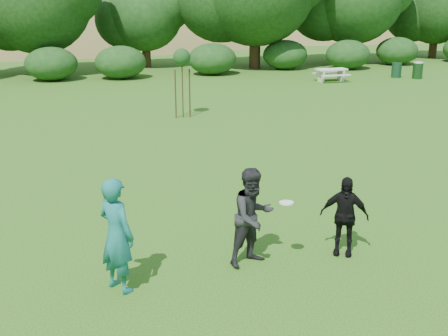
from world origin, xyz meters
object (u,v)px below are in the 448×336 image
at_px(player_teal, 117,235).
at_px(trash_can_near, 396,70).
at_px(player_black, 344,216).
at_px(sapling, 182,59).
at_px(picnic_table, 331,73).
at_px(trash_can_lidded, 418,70).
at_px(player_grey, 253,217).

xyz_separation_m(player_teal, trash_can_near, (19.64, 21.14, -0.57)).
xyz_separation_m(player_black, sapling, (-0.06, 13.50, 1.62)).
relative_size(trash_can_near, sapling, 0.32).
relative_size(player_teal, picnic_table, 1.14).
bearing_deg(trash_can_lidded, trash_can_near, 140.48).
bearing_deg(trash_can_near, trash_can_lidded, -39.52).
distance_m(player_teal, sapling, 14.35).
xyz_separation_m(sapling, picnic_table, (10.63, 7.19, -1.90)).
bearing_deg(player_grey, trash_can_lidded, 29.11).
bearing_deg(sapling, trash_can_lidded, 22.57).
xyz_separation_m(player_grey, picnic_table, (12.42, 20.54, -0.43)).
xyz_separation_m(player_grey, sapling, (1.79, 13.35, 1.47)).
distance_m(player_black, sapling, 13.60).
height_order(player_black, trash_can_near, player_black).
distance_m(trash_can_near, picnic_table, 4.67).
xyz_separation_m(player_teal, picnic_table, (14.99, 20.79, -0.51)).
xyz_separation_m(trash_can_near, picnic_table, (-4.66, -0.35, 0.07)).
relative_size(player_black, trash_can_near, 1.78).
height_order(player_grey, sapling, sapling).
bearing_deg(player_teal, trash_can_lidded, -78.93).
height_order(player_teal, player_grey, player_teal).
bearing_deg(player_black, trash_can_near, 86.18).
distance_m(player_teal, picnic_table, 25.63).
distance_m(player_teal, trash_can_near, 28.87).
bearing_deg(trash_can_lidded, player_teal, -135.35).
bearing_deg(trash_can_near, sapling, -153.74).
height_order(player_black, trash_can_lidded, player_black).
distance_m(player_grey, sapling, 13.55).
bearing_deg(trash_can_lidded, player_black, -128.64).
bearing_deg(player_black, player_grey, -152.51).
bearing_deg(trash_can_near, picnic_table, -175.65).
bearing_deg(sapling, picnic_table, 34.06).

